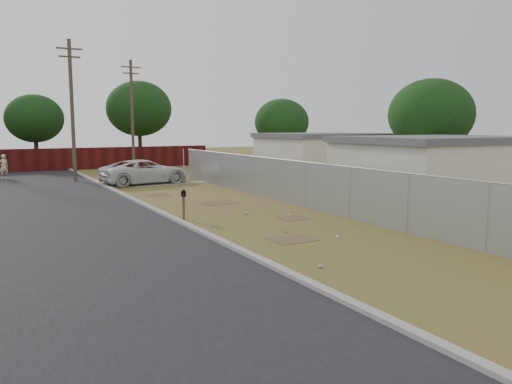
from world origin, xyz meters
TOP-DOWN VIEW (x-y plane):
  - ground at (0.00, 0.00)m, footprint 120.00×120.00m
  - street at (-6.76, 8.05)m, footprint 15.10×60.00m
  - chainlink_fence at (3.12, 1.03)m, footprint 0.10×27.06m
  - privacy_fence at (-6.00, 25.00)m, footprint 30.00×0.12m
  - utility_poles at (-3.67, 20.67)m, footprint 12.60×8.24m
  - houses at (9.70, 3.13)m, footprint 9.30×17.24m
  - horizon_trees at (0.84, 23.56)m, footprint 33.32×31.94m
  - mailbox at (-2.60, -0.13)m, footprint 0.30×0.51m
  - pickup_truck at (-0.45, 12.29)m, footprint 5.77×3.30m
  - pedestrian at (-8.01, 19.64)m, footprint 0.71×0.57m
  - scattered_litter at (-0.10, -2.35)m, footprint 3.42×13.31m

SIDE VIEW (x-z plane):
  - ground at x=0.00m, z-range 0.00..0.00m
  - street at x=-6.76m, z-range -0.04..0.08m
  - scattered_litter at x=-0.10m, z-range 0.01..0.08m
  - pickup_truck at x=-0.45m, z-range 0.00..1.51m
  - chainlink_fence at x=3.12m, z-range -0.21..1.81m
  - pedestrian at x=-8.01m, z-range 0.00..1.68m
  - privacy_fence at x=-6.00m, z-range 0.00..1.80m
  - mailbox at x=-2.60m, z-range 0.34..1.50m
  - houses at x=9.70m, z-range 0.01..3.11m
  - horizon_trees at x=0.84m, z-range 0.74..8.52m
  - utility_poles at x=-3.67m, z-range 0.19..9.19m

